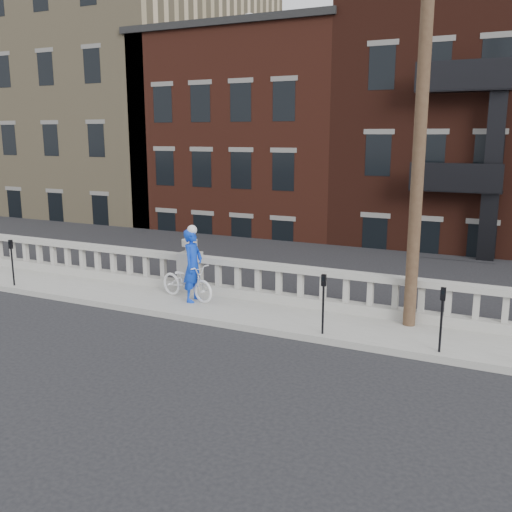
# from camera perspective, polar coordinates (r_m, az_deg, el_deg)

# --- Properties ---
(ground) EXTENTS (120.00, 120.00, 0.00)m
(ground) POSITION_cam_1_polar(r_m,az_deg,el_deg) (13.41, -15.64, -8.00)
(ground) COLOR black
(ground) RESTS_ON ground
(sidewalk) EXTENTS (32.00, 2.20, 0.15)m
(sidewalk) POSITION_cam_1_polar(r_m,az_deg,el_deg) (15.63, -8.40, -4.51)
(sidewalk) COLOR gray
(sidewalk) RESTS_ON ground
(balustrade) EXTENTS (28.00, 0.34, 1.03)m
(balustrade) POSITION_cam_1_polar(r_m,az_deg,el_deg) (16.25, -6.59, -1.75)
(balustrade) COLOR gray
(balustrade) RESTS_ON sidewalk
(planter_pedestal) EXTENTS (0.55, 0.55, 1.76)m
(planter_pedestal) POSITION_cam_1_polar(r_m,az_deg,el_deg) (16.20, -6.61, -1.10)
(planter_pedestal) COLOR gray
(planter_pedestal) RESTS_ON sidewalk
(lower_level) EXTENTS (80.00, 44.00, 20.80)m
(lower_level) POSITION_cam_1_polar(r_m,az_deg,el_deg) (33.40, 12.13, 8.61)
(lower_level) COLOR #605E59
(lower_level) RESTS_ON ground
(utility_pole) EXTENTS (1.60, 0.28, 10.00)m
(utility_pole) POSITION_cam_1_polar(r_m,az_deg,el_deg) (13.17, 16.27, 14.81)
(utility_pole) COLOR #422D1E
(utility_pole) RESTS_ON sidewalk
(parking_meter_a) EXTENTS (0.10, 0.09, 1.36)m
(parking_meter_a) POSITION_cam_1_polar(r_m,az_deg,el_deg) (18.04, -23.23, -0.11)
(parking_meter_a) COLOR black
(parking_meter_a) RESTS_ON sidewalk
(parking_meter_b) EXTENTS (0.10, 0.09, 1.36)m
(parking_meter_b) POSITION_cam_1_polar(r_m,az_deg,el_deg) (12.64, 6.75, -4.11)
(parking_meter_b) COLOR black
(parking_meter_b) RESTS_ON sidewalk
(parking_meter_c) EXTENTS (0.10, 0.09, 1.36)m
(parking_meter_c) POSITION_cam_1_polar(r_m,az_deg,el_deg) (12.11, 18.10, -5.37)
(parking_meter_c) COLOR black
(parking_meter_c) RESTS_ON sidewalk
(bicycle) EXTENTS (1.95, 1.06, 0.97)m
(bicycle) POSITION_cam_1_polar(r_m,az_deg,el_deg) (15.42, -6.90, -2.52)
(bicycle) COLOR white
(bicycle) RESTS_ON sidewalk
(cyclist) EXTENTS (0.51, 0.74, 1.94)m
(cyclist) POSITION_cam_1_polar(r_m,az_deg,el_deg) (15.10, -6.33, -0.94)
(cyclist) COLOR #0C36C2
(cyclist) RESTS_ON sidewalk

